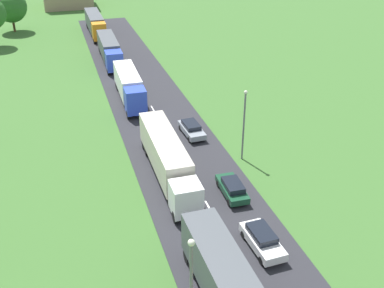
{
  "coord_description": "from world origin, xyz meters",
  "views": [
    {
      "loc": [
        -10.71,
        -6.81,
        23.42
      ],
      "look_at": [
        0.88,
        30.77,
        2.06
      ],
      "focal_mm": 42.63,
      "sensor_mm": 36.0,
      "label": 1
    }
  ],
  "objects_px": {
    "truck_fifth": "(95,23)",
    "car_fourth": "(192,129)",
    "lamppost_second": "(244,122)",
    "truck_third": "(129,85)",
    "truck_second": "(167,157)",
    "car_third": "(232,188)",
    "tree_pine": "(10,6)",
    "truck_fourth": "(109,49)",
    "car_second": "(262,239)"
  },
  "relations": [
    {
      "from": "truck_second",
      "to": "truck_third",
      "type": "bearing_deg",
      "value": 90.22
    },
    {
      "from": "lamppost_second",
      "to": "tree_pine",
      "type": "height_order",
      "value": "tree_pine"
    },
    {
      "from": "truck_third",
      "to": "tree_pine",
      "type": "height_order",
      "value": "tree_pine"
    },
    {
      "from": "lamppost_second",
      "to": "tree_pine",
      "type": "xyz_separation_m",
      "value": [
        -23.65,
        59.4,
        0.7
      ]
    },
    {
      "from": "tree_pine",
      "to": "car_fourth",
      "type": "bearing_deg",
      "value": -69.0
    },
    {
      "from": "lamppost_second",
      "to": "car_second",
      "type": "bearing_deg",
      "value": -106.29
    },
    {
      "from": "truck_fourth",
      "to": "car_third",
      "type": "bearing_deg",
      "value": -83.07
    },
    {
      "from": "truck_fifth",
      "to": "car_third",
      "type": "relative_size",
      "value": 3.12
    },
    {
      "from": "truck_fifth",
      "to": "truck_second",
      "type": "bearing_deg",
      "value": -89.51
    },
    {
      "from": "truck_second",
      "to": "truck_fifth",
      "type": "height_order",
      "value": "truck_second"
    },
    {
      "from": "lamppost_second",
      "to": "car_fourth",
      "type": "bearing_deg",
      "value": 117.25
    },
    {
      "from": "truck_fourth",
      "to": "truck_third",
      "type": "bearing_deg",
      "value": -89.48
    },
    {
      "from": "truck_third",
      "to": "tree_pine",
      "type": "bearing_deg",
      "value": 110.64
    },
    {
      "from": "truck_second",
      "to": "lamppost_second",
      "type": "relative_size",
      "value": 1.93
    },
    {
      "from": "truck_fifth",
      "to": "car_fourth",
      "type": "bearing_deg",
      "value": -83.58
    },
    {
      "from": "car_fourth",
      "to": "truck_third",
      "type": "bearing_deg",
      "value": 112.26
    },
    {
      "from": "car_second",
      "to": "lamppost_second",
      "type": "height_order",
      "value": "lamppost_second"
    },
    {
      "from": "truck_second",
      "to": "lamppost_second",
      "type": "height_order",
      "value": "lamppost_second"
    },
    {
      "from": "car_fourth",
      "to": "tree_pine",
      "type": "bearing_deg",
      "value": 111.0
    },
    {
      "from": "truck_second",
      "to": "car_second",
      "type": "xyz_separation_m",
      "value": [
        4.29,
        -11.78,
        -1.35
      ]
    },
    {
      "from": "truck_third",
      "to": "truck_fifth",
      "type": "xyz_separation_m",
      "value": [
        -0.38,
        34.32,
        0.05
      ]
    },
    {
      "from": "truck_third",
      "to": "car_fourth",
      "type": "distance_m",
      "value": 12.72
    },
    {
      "from": "truck_second",
      "to": "car_third",
      "type": "distance_m",
      "value": 6.76
    },
    {
      "from": "car_second",
      "to": "lamppost_second",
      "type": "xyz_separation_m",
      "value": [
        3.77,
        12.9,
        3.33
      ]
    },
    {
      "from": "truck_third",
      "to": "car_second",
      "type": "relative_size",
      "value": 2.64
    },
    {
      "from": "car_third",
      "to": "lamppost_second",
      "type": "relative_size",
      "value": 0.6
    },
    {
      "from": "tree_pine",
      "to": "lamppost_second",
      "type": "bearing_deg",
      "value": -68.29
    },
    {
      "from": "truck_fourth",
      "to": "car_fourth",
      "type": "height_order",
      "value": "truck_fourth"
    },
    {
      "from": "truck_fifth",
      "to": "car_third",
      "type": "height_order",
      "value": "truck_fifth"
    },
    {
      "from": "truck_fourth",
      "to": "tree_pine",
      "type": "distance_m",
      "value": 28.94
    },
    {
      "from": "truck_third",
      "to": "truck_second",
      "type": "bearing_deg",
      "value": -89.78
    },
    {
      "from": "truck_second",
      "to": "car_fourth",
      "type": "xyz_separation_m",
      "value": [
        4.72,
        7.61,
        -1.41
      ]
    },
    {
      "from": "truck_fifth",
      "to": "car_fourth",
      "type": "relative_size",
      "value": 3.04
    },
    {
      "from": "tree_pine",
      "to": "truck_second",
      "type": "bearing_deg",
      "value": -75.56
    },
    {
      "from": "truck_second",
      "to": "car_second",
      "type": "relative_size",
      "value": 3.16
    },
    {
      "from": "truck_third",
      "to": "truck_fourth",
      "type": "distance_m",
      "value": 16.83
    },
    {
      "from": "truck_third",
      "to": "lamppost_second",
      "type": "xyz_separation_m",
      "value": [
        8.14,
        -18.2,
        2.04
      ]
    },
    {
      "from": "car_fourth",
      "to": "lamppost_second",
      "type": "height_order",
      "value": "lamppost_second"
    },
    {
      "from": "car_fourth",
      "to": "lamppost_second",
      "type": "relative_size",
      "value": 0.62
    },
    {
      "from": "car_third",
      "to": "car_fourth",
      "type": "relative_size",
      "value": 0.97
    },
    {
      "from": "car_third",
      "to": "tree_pine",
      "type": "relative_size",
      "value": 0.56
    },
    {
      "from": "truck_second",
      "to": "tree_pine",
      "type": "xyz_separation_m",
      "value": [
        -15.59,
        60.52,
        2.68
      ]
    },
    {
      "from": "truck_third",
      "to": "car_third",
      "type": "distance_m",
      "value": 24.46
    },
    {
      "from": "truck_fourth",
      "to": "truck_fifth",
      "type": "height_order",
      "value": "truck_fifth"
    },
    {
      "from": "truck_third",
      "to": "car_third",
      "type": "height_order",
      "value": "truck_third"
    },
    {
      "from": "truck_second",
      "to": "car_fourth",
      "type": "distance_m",
      "value": 9.07
    },
    {
      "from": "truck_fifth",
      "to": "car_third",
      "type": "distance_m",
      "value": 58.51
    },
    {
      "from": "car_second",
      "to": "tree_pine",
      "type": "relative_size",
      "value": 0.57
    },
    {
      "from": "tree_pine",
      "to": "truck_fifth",
      "type": "bearing_deg",
      "value": -24.45
    },
    {
      "from": "truck_fourth",
      "to": "car_second",
      "type": "height_order",
      "value": "truck_fourth"
    }
  ]
}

